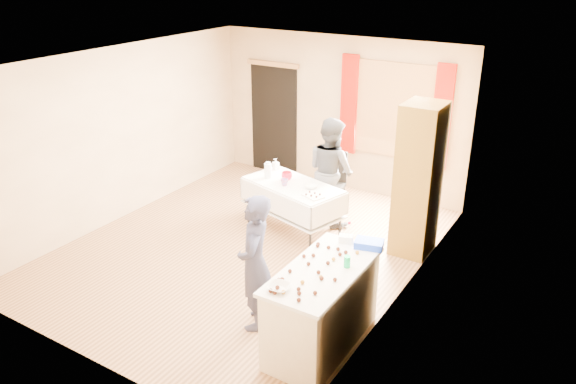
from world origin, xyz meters
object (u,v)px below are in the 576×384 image
Objects in this scene: counter at (322,307)px; party_table at (293,203)px; chair at (331,194)px; woman at (331,171)px; cabinet at (418,180)px; girl at (255,263)px.

counter is 0.89× the size of party_table.
chair is 0.63m from woman.
chair reaches higher than counter.
chair is (-1.56, 0.57, -0.76)m from cabinet.
chair is (0.16, 0.93, -0.16)m from party_table.
chair is (-1.46, 3.02, -0.17)m from counter.
chair is 0.59× the size of woman.
woman reaches higher than chair.
party_table is 1.06× the size of girl.
party_table is at bearing -112.33° from chair.
cabinet is 1.47m from woman.
counter is 3.36m from chair.
girl is (0.83, -2.16, 0.33)m from party_table.
counter is 0.94× the size of girl.
cabinet reaches higher than chair.
cabinet is at bearing -165.97° from woman.
party_table is 0.96m from chair.
counter is 1.53× the size of chair.
party_table is 0.77m from woman.
woman is (-1.43, 0.25, -0.23)m from cabinet.
woman reaches higher than counter.
counter is (-0.10, -2.45, -0.59)m from cabinet.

